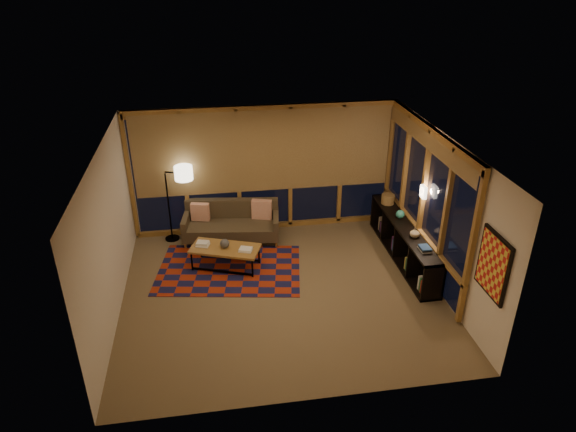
{
  "coord_description": "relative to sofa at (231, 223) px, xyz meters",
  "views": [
    {
      "loc": [
        -1.05,
        -7.38,
        5.3
      ],
      "look_at": [
        0.2,
        0.56,
        1.2
      ],
      "focal_mm": 32.0,
      "sensor_mm": 36.0,
      "label": 1
    }
  ],
  "objects": [
    {
      "name": "walls",
      "position": [
        0.76,
        -1.99,
        0.96
      ],
      "size": [
        5.51,
        5.01,
        2.7
      ],
      "color": "#F2E2C8",
      "rests_on": "floor"
    },
    {
      "name": "book_stack_b",
      "position": [
        0.2,
        -1.2,
        0.06
      ],
      "size": [
        0.32,
        0.29,
        0.05
      ],
      "primitive_type": null,
      "rotation": [
        0.0,
        0.0,
        -0.35
      ],
      "color": "white",
      "rests_on": "coffee_table"
    },
    {
      "name": "vase",
      "position": [
        3.25,
        -1.69,
        0.42
      ],
      "size": [
        0.2,
        0.2,
        0.18
      ],
      "primitive_type": "imported",
      "rotation": [
        0.0,
        0.0,
        0.14
      ],
      "color": "tan",
      "rests_on": "bookshelf"
    },
    {
      "name": "window_wall_right",
      "position": [
        3.44,
        -1.39,
        0.96
      ],
      "size": [
        0.16,
        3.7,
        2.6
      ],
      "primitive_type": null,
      "color": "#AC763A",
      "rests_on": "walls"
    },
    {
      "name": "sofa",
      "position": [
        0.0,
        0.0,
        0.0
      ],
      "size": [
        2.01,
        1.03,
        0.79
      ],
      "primitive_type": null,
      "rotation": [
        0.0,
        0.0,
        -0.13
      ],
      "color": "#4D3F2E",
      "rests_on": "floor"
    },
    {
      "name": "floor_lamp",
      "position": [
        -1.23,
        0.25,
        0.43
      ],
      "size": [
        0.63,
        0.49,
        1.65
      ],
      "primitive_type": null,
      "rotation": [
        0.0,
        0.0,
        -0.27
      ],
      "color": "black",
      "rests_on": "floor"
    },
    {
      "name": "wall_sconce",
      "position": [
        3.38,
        -1.54,
        1.16
      ],
      "size": [
        0.12,
        0.18,
        0.22
      ],
      "primitive_type": null,
      "color": "#F0E4C5",
      "rests_on": "walls"
    },
    {
      "name": "pillow_right",
      "position": [
        0.65,
        0.13,
        0.21
      ],
      "size": [
        0.44,
        0.25,
        0.42
      ],
      "primitive_type": null,
      "rotation": [
        0.0,
        0.0,
        -0.28
      ],
      "color": "#D54B23",
      "rests_on": "sofa"
    },
    {
      "name": "book_stack_a",
      "position": [
        -0.58,
        -0.88,
        0.06
      ],
      "size": [
        0.26,
        0.23,
        0.06
      ],
      "primitive_type": null,
      "rotation": [
        0.0,
        0.0,
        -0.3
      ],
      "color": "white",
      "rests_on": "coffee_table"
    },
    {
      "name": "window_wall_back",
      "position": [
        0.76,
        0.44,
        0.96
      ],
      "size": [
        5.3,
        0.16,
        2.6
      ],
      "primitive_type": null,
      "color": "#AC763A",
      "rests_on": "walls"
    },
    {
      "name": "teal_bowl",
      "position": [
        3.25,
        -0.92,
        0.41
      ],
      "size": [
        0.19,
        0.19,
        0.17
      ],
      "primitive_type": "sphere",
      "rotation": [
        0.0,
        0.0,
        -0.13
      ],
      "color": "#2B816F",
      "rests_on": "bookshelf"
    },
    {
      "name": "ceiling",
      "position": [
        0.76,
        -1.99,
        2.31
      ],
      "size": [
        5.5,
        5.0,
        0.01
      ],
      "primitive_type": "cube",
      "color": "white",
      "rests_on": "walls"
    },
    {
      "name": "area_rug",
      "position": [
        -0.12,
        -1.13,
        -0.39
      ],
      "size": [
        2.9,
        2.17,
        0.01
      ],
      "primitive_type": "cube",
      "rotation": [
        0.0,
        0.0,
        -0.16
      ],
      "color": "#A22910",
      "rests_on": "floor"
    },
    {
      "name": "wall_art",
      "position": [
        3.47,
        -3.84,
        1.06
      ],
      "size": [
        0.06,
        0.74,
        0.94
      ],
      "primitive_type": null,
      "color": "red",
      "rests_on": "walls"
    },
    {
      "name": "floor",
      "position": [
        0.76,
        -1.99,
        -0.39
      ],
      "size": [
        5.5,
        5.0,
        0.01
      ],
      "primitive_type": "cube",
      "color": "olive",
      "rests_on": "ground"
    },
    {
      "name": "ceramic_pot",
      "position": [
        -0.18,
        -1.01,
        0.12
      ],
      "size": [
        0.23,
        0.23,
        0.18
      ],
      "primitive_type": "sphere",
      "rotation": [
        0.0,
        0.0,
        -0.37
      ],
      "color": "black",
      "rests_on": "coffee_table"
    },
    {
      "name": "basket",
      "position": [
        3.23,
        -0.24,
        0.43
      ],
      "size": [
        0.31,
        0.31,
        0.2
      ],
      "primitive_type": "cylinder",
      "rotation": [
        0.0,
        0.0,
        0.2
      ],
      "color": "olive",
      "rests_on": "bookshelf"
    },
    {
      "name": "shelf_book_stack",
      "position": [
        3.25,
        -2.17,
        0.36
      ],
      "size": [
        0.21,
        0.26,
        0.07
      ],
      "primitive_type": null,
      "rotation": [
        0.0,
        0.0,
        -0.24
      ],
      "color": "white",
      "rests_on": "bookshelf"
    },
    {
      "name": "bookshelf",
      "position": [
        3.25,
        -1.23,
        -0.03
      ],
      "size": [
        0.4,
        2.9,
        0.72
      ],
      "primitive_type": null,
      "color": "black",
      "rests_on": "floor"
    },
    {
      "name": "pillow_left",
      "position": [
        -0.61,
        0.21,
        0.19
      ],
      "size": [
        0.39,
        0.21,
        0.37
      ],
      "primitive_type": null,
      "rotation": [
        0.0,
        0.0,
        -0.24
      ],
      "color": "#D54B23",
      "rests_on": "sofa"
    },
    {
      "name": "coffee_table",
      "position": [
        -0.17,
        -1.02,
        -0.18
      ],
      "size": [
        1.4,
        0.99,
        0.42
      ],
      "primitive_type": null,
      "rotation": [
        0.0,
        0.0,
        -0.35
      ],
      "color": "#AC763A",
      "rests_on": "floor"
    }
  ]
}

